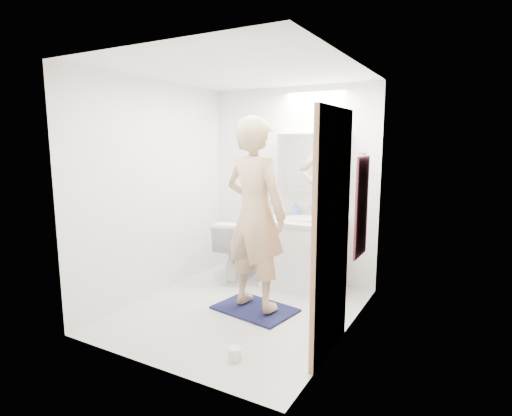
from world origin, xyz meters
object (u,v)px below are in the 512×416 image
Objects in this scene: soap_bottle_b at (296,209)px; toilet_paper_roll at (234,354)px; vanity_cabinet at (302,255)px; person at (255,214)px; medicine_cabinet at (312,162)px; toilet at (239,249)px; toothbrush_cup at (330,216)px; soap_bottle_a at (282,208)px.

soap_bottle_b reaches higher than toilet_paper_roll.
person reaches higher than vanity_cabinet.
toilet is at bearing -158.66° from medicine_cabinet.
toilet is 1.23m from toothbrush_cup.
toothbrush_cup is (0.63, 0.01, -0.05)m from soap_bottle_a.
person is (0.66, -0.77, 0.63)m from toilet.
soap_bottle_b is (-0.02, 1.06, -0.10)m from person.
soap_bottle_b is at bearing 99.97° from toilet_paper_roll.
soap_bottle_a reaches higher than toilet_paper_roll.
medicine_cabinet is 0.62m from soap_bottle_b.
toothbrush_cup is at bearing 0.91° from soap_bottle_a.
person is (-0.16, -0.88, 0.63)m from vanity_cabinet.
medicine_cabinet is 0.69m from soap_bottle_a.
vanity_cabinet is 1.09m from person.
person is at bearing -89.06° from soap_bottle_b.
toothbrush_cup is at bearing 29.86° from vanity_cabinet.
vanity_cabinet is 0.83m from toilet.
soap_bottle_a is (0.47, 0.26, 0.53)m from toilet.
soap_bottle_a is at bearing -69.94° from person.
soap_bottle_a is at bearing -160.49° from toilet.
medicine_cabinet is at bearing 169.39° from toothbrush_cup.
soap_bottle_a is at bearing -170.19° from soap_bottle_b.
person reaches higher than soap_bottle_a.
vanity_cabinet is 0.58m from toothbrush_cup.
toothbrush_cup is (0.28, 0.16, 0.48)m from vanity_cabinet.
toilet_paper_roll is at bearing -80.03° from soap_bottle_b.
person is 1.05m from soap_bottle_a.
toilet_paper_roll is at bearing -84.46° from vanity_cabinet.
soap_bottle_a is (-0.19, 1.03, -0.10)m from person.
person reaches higher than medicine_cabinet.
soap_bottle_b is (-0.19, -0.03, -0.59)m from medicine_cabinet.
toothbrush_cup is at bearing -103.11° from person.
soap_bottle_a is (-0.35, 0.15, 0.53)m from vanity_cabinet.
toilet is 0.88m from soap_bottle_b.
person is 10.46× the size of soap_bottle_b.
medicine_cabinet reaches higher than vanity_cabinet.
soap_bottle_b is 2.20m from toilet_paper_roll.
vanity_cabinet is at bearing -93.22° from medicine_cabinet.
toilet_paper_roll is (0.18, -1.81, -0.34)m from vanity_cabinet.
vanity_cabinet is 1.85m from toilet_paper_roll.
soap_bottle_b is at bearing 177.47° from toothbrush_cup.
soap_bottle_b is 1.75× the size of toothbrush_cup.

